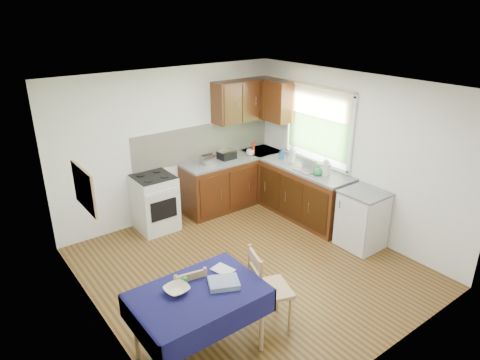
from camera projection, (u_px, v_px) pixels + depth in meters
floor at (249, 267)px, 5.95m from camera, size 4.20×4.20×0.00m
ceiling at (250, 86)px, 5.01m from camera, size 4.00×4.20×0.02m
wall_back at (171, 145)px, 7.03m from camera, size 4.00×0.02×2.50m
wall_front at (390, 255)px, 3.93m from camera, size 4.00×0.02×2.50m
wall_left at (96, 230)px, 4.37m from camera, size 0.02×4.20×2.50m
wall_right at (351, 154)px, 6.60m from camera, size 0.02×4.20×2.50m
base_cabinets at (266, 187)px, 7.48m from camera, size 1.90×2.30×0.86m
worktop_back at (233, 158)px, 7.54m from camera, size 1.90×0.60×0.04m
worktop_right at (306, 169)px, 7.05m from camera, size 0.60×1.70×0.04m
worktop_corner at (261, 151)px, 7.90m from camera, size 0.60×0.60×0.04m
splashback at (205, 141)px, 7.40m from camera, size 2.70×0.02×0.60m
upper_cabinets at (255, 100)px, 7.44m from camera, size 1.20×0.85×0.70m
stove at (155, 203)px, 6.83m from camera, size 0.60×0.61×0.92m
window at (318, 120)px, 6.95m from camera, size 0.04×1.48×1.26m
fridge at (362, 219)px, 6.33m from camera, size 0.58×0.60×0.89m
corkboard at (84, 189)px, 4.47m from camera, size 0.04×0.62×0.47m
dining_table at (198, 301)px, 4.22m from camera, size 1.28×0.87×0.78m
chair_far at (188, 298)px, 4.59m from camera, size 0.45×0.45×0.88m
chair_near at (266, 286)px, 4.70m from camera, size 0.54×0.54×0.97m
toaster at (207, 159)px, 7.19m from camera, size 0.23×0.14×0.18m
sandwich_press at (227, 154)px, 7.44m from camera, size 0.27×0.24×0.16m
sauce_bottle at (253, 148)px, 7.63m from camera, size 0.05×0.05×0.23m
yellow_packet at (224, 152)px, 7.56m from camera, size 0.12×0.09×0.15m
dish_rack at (309, 169)px, 6.94m from camera, size 0.42×0.32×0.20m
kettle at (326, 168)px, 6.71m from camera, size 0.15×0.15×0.26m
cup at (250, 152)px, 7.62m from camera, size 0.17×0.17×0.11m
soap_bottle_a at (292, 154)px, 7.21m from camera, size 0.18×0.18×0.32m
soap_bottle_b at (282, 154)px, 7.43m from camera, size 0.12×0.12×0.18m
soap_bottle_c at (318, 170)px, 6.69m from camera, size 0.15×0.15×0.19m
plate_bowl at (177, 290)px, 4.17m from camera, size 0.25×0.25×0.06m
book at (218, 273)px, 4.45m from camera, size 0.22×0.26×0.02m
spice_jar at (185, 281)px, 4.27m from camera, size 0.04×0.04×0.09m
tea_towel at (224, 283)px, 4.27m from camera, size 0.37×0.34×0.05m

